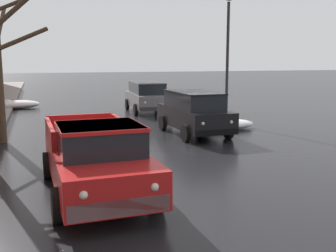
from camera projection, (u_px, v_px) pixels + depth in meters
The scene contains 6 objects.
snow_bank_near_corner_left at pixel (17, 104), 25.80m from camera, with size 2.71×1.26×0.61m.
snow_bank_along_left_kerb at pixel (227, 124), 18.21m from camera, with size 2.58×1.34×0.48m.
pickup_truck_red_approaching_near_lane at pixel (96, 158), 9.31m from camera, with size 2.33×5.29×1.76m.
suv_black_parked_kerbside_close at pixel (194, 111), 16.85m from camera, with size 2.10×4.54×1.82m.
suv_grey_parked_kerbside_mid at pixel (147, 96), 24.07m from camera, with size 2.29×4.79×1.82m.
street_lamp_post at pixel (228, 54), 19.27m from camera, with size 0.44×0.24×6.06m.
Camera 1 is at (-3.46, 0.34, 3.14)m, focal length 42.85 mm.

